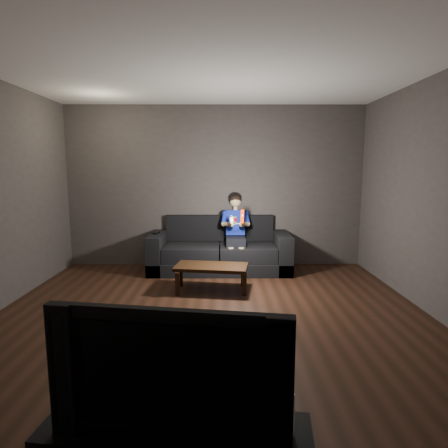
{
  "coord_description": "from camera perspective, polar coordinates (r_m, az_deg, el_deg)",
  "views": [
    {
      "loc": [
        0.13,
        -3.87,
        1.66
      ],
      "look_at": [
        0.15,
        1.55,
        0.85
      ],
      "focal_mm": 30.0,
      "sensor_mm": 36.0,
      "label": 1
    }
  ],
  "objects": [
    {
      "name": "wii_remote_black",
      "position": [
        6.11,
        -10.21,
        -1.33
      ],
      "size": [
        0.08,
        0.17,
        0.03
      ],
      "color": "black",
      "rests_on": "sofa"
    },
    {
      "name": "ceiling",
      "position": [
        4.01,
        -2.25,
        23.53
      ],
      "size": [
        5.0,
        5.0,
        0.02
      ],
      "primitive_type": "cube",
      "color": "silver",
      "rests_on": "back_wall"
    },
    {
      "name": "wii_remote_red",
      "position": [
        5.57,
        2.83,
        1.15
      ],
      "size": [
        0.06,
        0.08,
        0.21
      ],
      "color": "#C32902",
      "rests_on": "child"
    },
    {
      "name": "sofa",
      "position": [
        6.17,
        -0.64,
        -4.38
      ],
      "size": [
        2.25,
        0.97,
        0.87
      ],
      "color": "black",
      "rests_on": "floor"
    },
    {
      "name": "nunchuk_white",
      "position": [
        5.58,
        1.16,
        0.67
      ],
      "size": [
        0.07,
        0.09,
        0.15
      ],
      "color": "white",
      "rests_on": "child"
    },
    {
      "name": "tv",
      "position": [
        1.85,
        -7.64,
        -20.53
      ],
      "size": [
        1.09,
        0.3,
        0.62
      ],
      "primitive_type": "imported",
      "rotation": [
        0.0,
        0.0,
        -0.15
      ],
      "color": "black",
      "rests_on": "media_console"
    },
    {
      "name": "child",
      "position": [
        6.03,
        1.78,
        -0.35
      ],
      "size": [
        0.46,
        0.56,
        1.12
      ],
      "color": "black",
      "rests_on": "sofa"
    },
    {
      "name": "floor",
      "position": [
        4.21,
        -2.03,
        -14.71
      ],
      "size": [
        5.0,
        5.0,
        0.0
      ],
      "primitive_type": "plane",
      "color": "black",
      "rests_on": "ground"
    },
    {
      "name": "wii_console",
      "position": [
        1.96,
        8.85,
        -25.78
      ],
      "size": [
        0.09,
        0.16,
        0.2
      ],
      "primitive_type": "cube",
      "rotation": [
        0.0,
        0.0,
        0.3
      ],
      "color": "white",
      "rests_on": "media_console"
    },
    {
      "name": "coffee_table",
      "position": [
        5.13,
        -1.94,
        -6.82
      ],
      "size": [
        1.03,
        0.61,
        0.35
      ],
      "color": "black",
      "rests_on": "floor"
    },
    {
      "name": "back_wall",
      "position": [
        6.38,
        -1.39,
        5.71
      ],
      "size": [
        5.0,
        0.04,
        2.7
      ],
      "primitive_type": "cube",
      "color": "#3B3534",
      "rests_on": "ground"
    },
    {
      "name": "front_wall",
      "position": [
        1.41,
        -5.49,
        -4.23
      ],
      "size": [
        5.0,
        0.04,
        2.7
      ],
      "primitive_type": "cube",
      "color": "#3B3534",
      "rests_on": "ground"
    }
  ]
}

